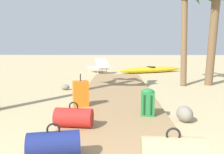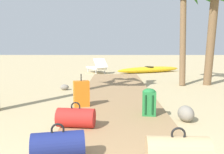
% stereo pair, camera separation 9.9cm
% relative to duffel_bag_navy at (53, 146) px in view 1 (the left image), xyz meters
% --- Properties ---
extents(ground_plane, '(60.00, 60.00, 0.00)m').
position_rel_duffel_bag_navy_xyz_m(ground_plane, '(0.76, 2.56, -0.26)').
color(ground_plane, tan).
extents(boardwalk, '(2.00, 10.17, 0.08)m').
position_rel_duffel_bag_navy_xyz_m(boardwalk, '(0.76, 3.58, -0.22)').
color(boardwalk, '#9E7A51').
rests_on(boardwalk, ground).
extents(duffel_bag_navy, '(0.68, 0.47, 0.46)m').
position_rel_duffel_bag_navy_xyz_m(duffel_bag_navy, '(0.00, 0.00, 0.00)').
color(duffel_bag_navy, navy).
rests_on(duffel_bag_navy, boardwalk).
extents(suitcase_orange, '(0.39, 0.29, 0.74)m').
position_rel_duffel_bag_navy_xyz_m(suitcase_orange, '(-0.06, 2.58, 0.12)').
color(suitcase_orange, orange).
rests_on(suitcase_orange, boardwalk).
extents(duffel_bag_tan, '(0.70, 0.41, 0.49)m').
position_rel_duffel_bag_navy_xyz_m(duffel_bag_tan, '(1.37, -0.23, 0.02)').
color(duffel_bag_tan, tan).
rests_on(duffel_bag_tan, boardwalk).
extents(duffel_bag_red, '(0.66, 0.39, 0.43)m').
position_rel_duffel_bag_navy_xyz_m(duffel_bag_red, '(0.03, 1.19, -0.01)').
color(duffel_bag_red, red).
rests_on(duffel_bag_red, boardwalk).
extents(backpack_green, '(0.29, 0.27, 0.54)m').
position_rel_duffel_bag_navy_xyz_m(backpack_green, '(1.36, 1.90, 0.11)').
color(backpack_green, '#237538').
rests_on(backpack_green, boardwalk).
extents(palm_tree_near_right, '(2.17, 2.15, 3.73)m').
position_rel_duffel_bag_navy_xyz_m(palm_tree_near_right, '(4.08, 5.97, 2.71)').
color(palm_tree_near_right, brown).
rests_on(palm_tree_near_right, ground).
extents(lounge_chair, '(1.24, 1.65, 0.78)m').
position_rel_duffel_bag_navy_xyz_m(lounge_chair, '(-0.19, 9.77, 0.07)').
color(lounge_chair, white).
rests_on(lounge_chair, ground).
extents(kayak, '(3.62, 2.01, 0.33)m').
position_rel_duffel_bag_navy_xyz_m(kayak, '(2.54, 10.02, -0.09)').
color(kayak, gold).
rests_on(kayak, ground).
extents(rock_left_near, '(0.28, 0.21, 0.18)m').
position_rel_duffel_bag_navy_xyz_m(rock_left_near, '(-0.93, 5.00, -0.16)').
color(rock_left_near, gray).
rests_on(rock_left_near, ground).
extents(rock_right_mid, '(0.36, 0.44, 0.31)m').
position_rel_duffel_bag_navy_xyz_m(rock_right_mid, '(2.05, 1.75, -0.10)').
color(rock_right_mid, gray).
rests_on(rock_right_mid, ground).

